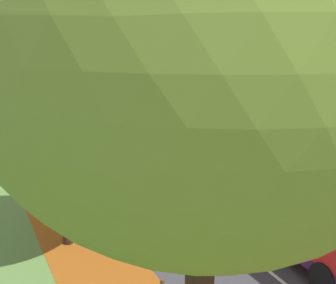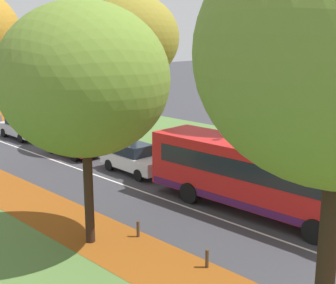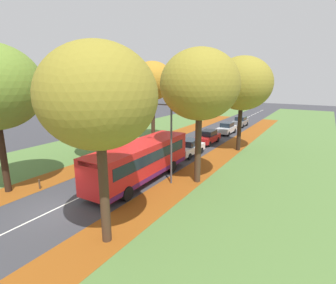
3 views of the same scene
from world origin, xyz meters
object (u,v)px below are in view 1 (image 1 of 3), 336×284
object	(u,v)px
car_silver_third_in_line	(102,108)
tree_left_near	(57,65)
streetlamp_right	(318,123)
car_white_lead	(179,153)
bollard_fourth	(120,237)
car_grey_fourth_in_line	(77,93)
tree_right_mid	(204,18)
tree_left_nearest	(204,45)
car_red_following	(134,129)
tree_left_mid	(9,16)
bus	(285,192)

from	to	relation	value
car_silver_third_in_line	tree_left_near	bearing A→B (deg)	-110.79
streetlamp_right	car_white_lead	world-z (taller)	streetlamp_right
tree_left_near	bollard_fourth	distance (m)	5.97
car_white_lead	streetlamp_right	bearing A→B (deg)	-75.83
bollard_fourth	car_grey_fourth_in_line	distance (m)	26.20
bollard_fourth	car_grey_fourth_in_line	world-z (taller)	car_grey_fourth_in_line
tree_right_mid	streetlamp_right	bearing A→B (deg)	-99.22
tree_left_nearest	streetlamp_right	xyz separation A→B (m)	(8.76, 7.17, -3.45)
tree_right_mid	car_white_lead	world-z (taller)	tree_right_mid
tree_right_mid	bollard_fourth	bearing A→B (deg)	-130.10
bollard_fourth	car_red_following	size ratio (longest dim) A/B	0.15
tree_right_mid	car_red_following	distance (m)	7.63
car_red_following	tree_left_near	bearing A→B (deg)	-121.13
tree_left_mid	car_silver_third_in_line	world-z (taller)	tree_left_mid
car_red_following	streetlamp_right	bearing A→B (deg)	-80.80
bus	car_white_lead	size ratio (longest dim) A/B	2.45
tree_right_mid	car_red_following	world-z (taller)	tree_right_mid
tree_left_near	car_red_following	xyz separation A→B (m)	(6.67, 11.05, -5.21)
tree_left_mid	tree_right_mid	xyz separation A→B (m)	(10.86, 0.66, -0.19)
streetlamp_right	tree_left_near	bearing A→B (deg)	167.52
tree_right_mid	car_grey_fourth_in_line	xyz separation A→B (m)	(-4.00, 14.77, -6.38)
car_red_following	car_silver_third_in_line	bearing A→B (deg)	89.43
tree_left_nearest	car_red_following	world-z (taller)	tree_left_nearest
tree_left_near	car_grey_fourth_in_line	distance (m)	26.15
tree_left_mid	car_grey_fourth_in_line	world-z (taller)	tree_left_mid
tree_left_mid	tree_right_mid	size ratio (longest dim) A/B	0.98
bus	car_red_following	bearing A→B (deg)	90.74
bollard_fourth	streetlamp_right	size ratio (longest dim) A/B	0.11
tree_right_mid	car_grey_fourth_in_line	world-z (taller)	tree_right_mid
tree_left_nearest	streetlamp_right	world-z (taller)	tree_left_nearest
tree_left_mid	tree_right_mid	distance (m)	10.89
tree_left_near	tree_left_mid	world-z (taller)	tree_left_mid
bollard_fourth	car_silver_third_in_line	bearing A→B (deg)	74.42
car_grey_fourth_in_line	tree_left_mid	bearing A→B (deg)	-113.99
streetlamp_right	car_white_lead	xyz separation A→B (m)	(-1.86, 7.38, -2.92)
tree_left_near	tree_right_mid	distance (m)	14.67
tree_left_nearest	tree_right_mid	distance (m)	21.86
tree_left_mid	car_silver_third_in_line	xyz separation A→B (m)	(6.90, 8.45, -6.58)
tree_left_near	car_grey_fourth_in_line	size ratio (longest dim) A/B	2.07
tree_left_near	car_silver_third_in_line	bearing A→B (deg)	69.21
tree_left_mid	car_silver_third_in_line	size ratio (longest dim) A/B	2.32
tree_left_nearest	tree_left_mid	world-z (taller)	tree_left_nearest
car_white_lead	car_silver_third_in_line	bearing A→B (deg)	90.80
streetlamp_right	car_grey_fourth_in_line	world-z (taller)	streetlamp_right
tree_left_mid	bollard_fourth	size ratio (longest dim) A/B	15.27
tree_left_mid	streetlamp_right	size ratio (longest dim) A/B	1.63
car_white_lead	car_silver_third_in_line	xyz separation A→B (m)	(-0.17, 12.30, 0.00)
tree_left_mid	car_red_following	distance (m)	9.64
streetlamp_right	car_silver_third_in_line	size ratio (longest dim) A/B	1.42
tree_left_nearest	car_white_lead	bearing A→B (deg)	64.66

